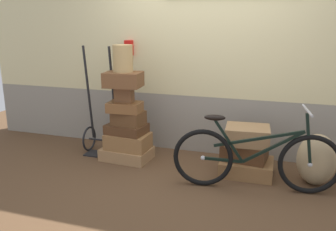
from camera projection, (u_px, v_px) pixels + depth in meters
ground at (186, 176)px, 4.22m from camera, size 8.42×5.20×0.06m
station_building at (206, 51)px, 4.64m from camera, size 6.42×0.74×2.68m
suitcase_0 at (127, 153)px, 4.64m from camera, size 0.64×0.46×0.15m
suitcase_1 at (128, 141)px, 4.57m from camera, size 0.54×0.38×0.20m
suitcase_2 at (127, 129)px, 4.56m from camera, size 0.51×0.40×0.12m
suitcase_3 at (128, 118)px, 4.50m from camera, size 0.40×0.32×0.17m
suitcase_4 at (125, 107)px, 4.45m from camera, size 0.42×0.30×0.12m
suitcase_5 at (124, 94)px, 4.42m from camera, size 0.23×0.16×0.19m
suitcase_6 at (123, 80)px, 4.37m from camera, size 0.47×0.36×0.18m
suitcase_7 at (246, 167)px, 4.18m from camera, size 0.60×0.47×0.17m
suitcase_8 at (245, 151)px, 4.16m from camera, size 0.53×0.42×0.20m
suitcase_9 at (247, 135)px, 4.10m from camera, size 0.52×0.43×0.20m
wicker_basket at (123, 58)px, 4.32m from camera, size 0.24×0.24×0.32m
luggage_trolley at (102, 131)px, 4.81m from camera, size 0.45×0.39×1.43m
burlap_sack at (317, 160)px, 3.88m from camera, size 0.41×0.35×0.57m
bicycle at (255, 159)px, 3.74m from camera, size 1.71×0.46×0.90m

